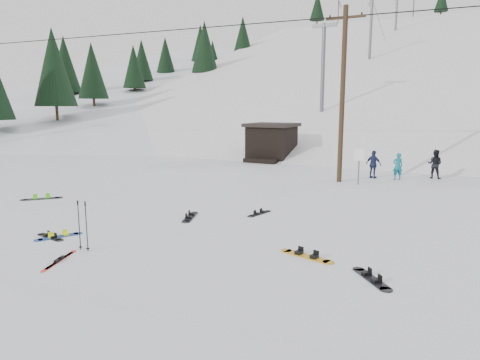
% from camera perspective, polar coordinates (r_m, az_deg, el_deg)
% --- Properties ---
extents(ground, '(200.00, 200.00, 0.00)m').
position_cam_1_polar(ground, '(12.19, -14.33, -9.64)').
color(ground, silver).
rests_on(ground, ground).
extents(ski_slope, '(60.00, 85.24, 65.97)m').
position_cam_1_polar(ski_slope, '(65.91, 20.18, -4.84)').
color(ski_slope, white).
rests_on(ski_slope, ground).
extents(ridge_left, '(47.54, 95.03, 58.38)m').
position_cam_1_polar(ridge_left, '(73.02, -9.83, -2.18)').
color(ridge_left, silver).
rests_on(ridge_left, ground).
extents(treeline_left, '(20.00, 64.00, 10.00)m').
position_cam_1_polar(treeline_left, '(64.13, -13.06, 5.99)').
color(treeline_left, black).
rests_on(treeline_left, ground).
extents(treeline_crest, '(50.00, 6.00, 10.00)m').
position_cam_1_polar(treeline_crest, '(94.87, 23.19, 6.62)').
color(treeline_crest, black).
rests_on(treeline_crest, ski_slope).
extents(utility_pole, '(2.00, 0.26, 9.00)m').
position_cam_1_polar(utility_pole, '(23.21, 13.51, 11.24)').
color(utility_pole, '#3A2819').
rests_on(utility_pole, ground).
extents(trail_sign, '(0.50, 0.09, 1.85)m').
position_cam_1_polar(trail_sign, '(22.70, 15.59, 2.57)').
color(trail_sign, '#595B60').
rests_on(trail_sign, ground).
extents(lift_hut, '(3.40, 4.10, 2.75)m').
position_cam_1_polar(lift_hut, '(32.18, 4.22, 5.10)').
color(lift_hut, black).
rests_on(lift_hut, ground).
extents(lift_tower_near, '(2.20, 0.36, 8.00)m').
position_cam_1_polar(lift_tower_near, '(40.42, 11.03, 15.13)').
color(lift_tower_near, '#595B60').
rests_on(lift_tower_near, ski_slope).
extents(lift_tower_mid, '(2.20, 0.36, 8.00)m').
position_cam_1_polar(lift_tower_mid, '(60.54, 17.08, 19.26)').
color(lift_tower_mid, '#595B60').
rests_on(lift_tower_mid, ski_slope).
extents(lift_tower_far, '(2.20, 0.36, 8.00)m').
position_cam_1_polar(lift_tower_far, '(81.12, 20.20, 21.24)').
color(lift_tower_far, '#595B60').
rests_on(lift_tower_far, ski_slope).
extents(hero_snowboard, '(0.78, 1.31, 0.10)m').
position_cam_1_polar(hero_snowboard, '(14.47, -23.04, -6.92)').
color(hero_snowboard, navy).
rests_on(hero_snowboard, ground).
extents(hero_skis, '(0.64, 1.53, 0.08)m').
position_cam_1_polar(hero_skis, '(12.32, -22.96, -9.81)').
color(hero_skis, red).
rests_on(hero_skis, ground).
extents(ski_poles, '(0.39, 0.10, 1.42)m').
position_cam_1_polar(ski_poles, '(12.75, -20.23, -5.67)').
color(ski_poles, black).
rests_on(ski_poles, ground).
extents(board_scatter_a, '(1.27, 0.40, 0.09)m').
position_cam_1_polar(board_scatter_a, '(14.53, -23.98, -6.93)').
color(board_scatter_a, black).
rests_on(board_scatter_a, ground).
extents(board_scatter_b, '(0.76, 1.50, 0.11)m').
position_cam_1_polar(board_scatter_b, '(15.71, -6.68, -4.88)').
color(board_scatter_b, black).
rests_on(board_scatter_b, ground).
extents(board_scatter_c, '(1.25, 1.35, 0.12)m').
position_cam_1_polar(board_scatter_c, '(20.56, -24.94, -2.23)').
color(board_scatter_c, black).
rests_on(board_scatter_c, ground).
extents(board_scatter_d, '(1.10, 1.21, 0.11)m').
position_cam_1_polar(board_scatter_d, '(10.70, 17.13, -12.42)').
color(board_scatter_d, black).
rests_on(board_scatter_d, ground).
extents(board_scatter_e, '(1.61, 0.63, 0.12)m').
position_cam_1_polar(board_scatter_e, '(11.80, 8.86, -9.95)').
color(board_scatter_e, orange).
rests_on(board_scatter_e, ground).
extents(board_scatter_f, '(0.48, 1.27, 0.09)m').
position_cam_1_polar(board_scatter_f, '(16.12, 2.60, -4.46)').
color(board_scatter_f, black).
rests_on(board_scatter_f, ground).
extents(skier_teal, '(0.64, 0.55, 1.47)m').
position_cam_1_polar(skier_teal, '(25.04, 20.28, 1.73)').
color(skier_teal, '#0C6D7D').
rests_on(skier_teal, ground).
extents(skier_dark, '(0.86, 0.71, 1.62)m').
position_cam_1_polar(skier_dark, '(26.20, 24.54, 1.94)').
color(skier_dark, black).
rests_on(skier_dark, ground).
extents(skier_navy, '(0.99, 0.66, 1.57)m').
position_cam_1_polar(skier_navy, '(25.05, 17.38, 2.00)').
color(skier_navy, '#1C2448').
rests_on(skier_navy, ground).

